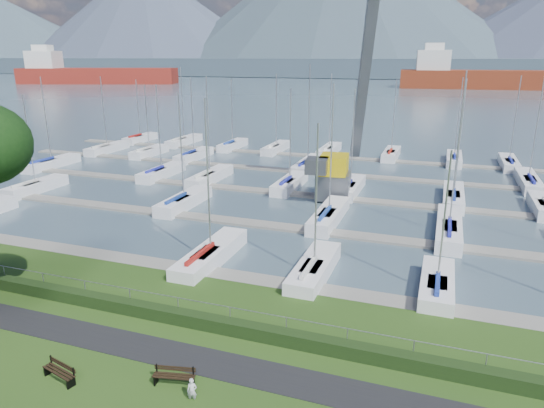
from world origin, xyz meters
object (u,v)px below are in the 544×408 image
at_px(person, 192,388).
at_px(crane, 342,142).
at_px(bench_right, 174,376).
at_px(bench_left, 60,372).

xyz_separation_m(person, crane, (-0.72, 32.19, 4.78)).
relative_size(bench_right, crane, 0.08).
bearing_deg(crane, bench_right, -97.19).
bearing_deg(crane, bench_left, -105.36).
relative_size(bench_left, crane, 0.08).
distance_m(bench_left, person, 5.98).
relative_size(bench_right, person, 1.67).
bearing_deg(bench_right, bench_left, -176.03).
height_order(bench_left, bench_right, same).
height_order(bench_left, crane, crane).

